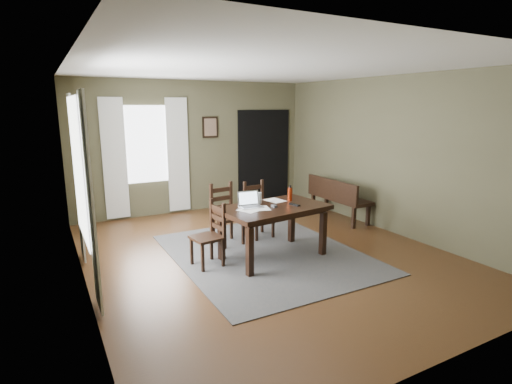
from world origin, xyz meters
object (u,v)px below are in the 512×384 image
chair_back_left (226,215)px  laptop (250,203)px  bench (337,195)px  water_bottle (290,194)px  dining_table (273,213)px  chair_back_right (258,210)px  chair_end (210,235)px

chair_back_left → laptop: size_ratio=2.86×
bench → water_bottle: bearing=119.1°
laptop → water_bottle: bearing=8.6°
dining_table → water_bottle: water_bottle is taller
chair_back_left → water_bottle: (0.75, -0.71, 0.40)m
dining_table → chair_back_left: size_ratio=1.67×
chair_back_right → laptop: size_ratio=2.74×
laptop → chair_end: bearing=-176.4°
bench → chair_end: bearing=107.8°
chair_back_right → bench: size_ratio=0.65×
chair_end → laptop: 0.73m
dining_table → bench: bench is taller
bench → chair_back_left: bearing=95.7°
dining_table → bench: 2.41m
chair_back_right → laptop: laptop is taller
dining_table → laptop: laptop is taller
water_bottle → chair_back_left: bearing=136.3°
chair_back_left → bench: (2.47, 0.25, 0.00)m
chair_end → chair_back_right: 1.44m
laptop → water_bottle: water_bottle is taller
bench → laptop: size_ratio=4.20×
chair_back_right → laptop: 1.08m
dining_table → chair_back_right: chair_back_right is taller
dining_table → water_bottle: (0.40, 0.17, 0.20)m
bench → laptop: 2.65m
chair_back_left → bench: size_ratio=0.68×
water_bottle → chair_back_right: bearing=98.9°
chair_end → laptop: laptop is taller
chair_end → chair_back_left: chair_back_left is taller
chair_back_left → water_bottle: 1.11m
chair_end → water_bottle: bearing=82.9°
bench → laptop: bearing=112.3°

